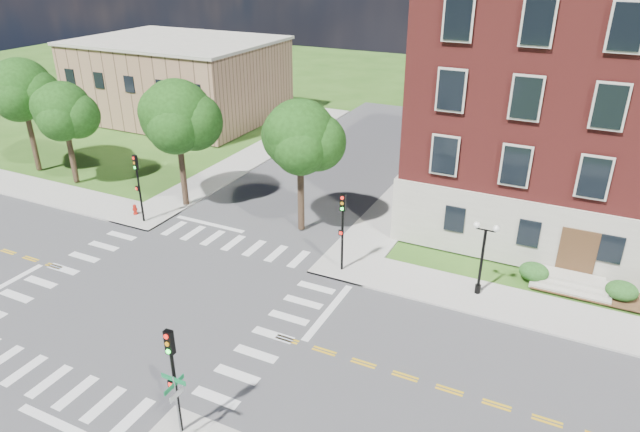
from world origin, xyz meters
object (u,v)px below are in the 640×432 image
at_px(traffic_signal_ne, 342,223).
at_px(traffic_signal_nw, 138,180).
at_px(street_sign_pole, 176,397).
at_px(fire_hydrant, 135,210).
at_px(twin_lamp_west, 483,254).
at_px(traffic_signal_se, 173,369).

xyz_separation_m(traffic_signal_ne, traffic_signal_nw, (-14.99, -0.07, 0.00)).
distance_m(street_sign_pole, fire_hydrant, 22.00).
bearing_deg(street_sign_pole, twin_lamp_west, 62.58).
height_order(traffic_signal_se, fire_hydrant, traffic_signal_se).
xyz_separation_m(traffic_signal_se, street_sign_pole, (0.32, -0.37, -0.88)).
height_order(traffic_signal_ne, fire_hydrant, traffic_signal_ne).
xyz_separation_m(traffic_signal_se, traffic_signal_ne, (0.60, 14.08, 0.00)).
height_order(traffic_signal_nw, street_sign_pole, traffic_signal_nw).
distance_m(traffic_signal_se, traffic_signal_nw, 20.08).
relative_size(traffic_signal_se, street_sign_pole, 1.55).
bearing_deg(fire_hydrant, traffic_signal_se, -42.98).
distance_m(traffic_signal_se, traffic_signal_ne, 14.10).
distance_m(traffic_signal_ne, street_sign_pole, 14.48).
distance_m(twin_lamp_west, street_sign_pole, 17.40).
height_order(traffic_signal_se, traffic_signal_ne, same).
relative_size(traffic_signal_ne, twin_lamp_west, 1.13).
bearing_deg(fire_hydrant, twin_lamp_west, 1.10).
bearing_deg(traffic_signal_nw, traffic_signal_se, -44.24).
relative_size(traffic_signal_ne, street_sign_pole, 1.55).
bearing_deg(traffic_signal_se, traffic_signal_ne, 87.55).
bearing_deg(traffic_signal_ne, twin_lamp_west, 7.30).
relative_size(twin_lamp_west, fire_hydrant, 5.64).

